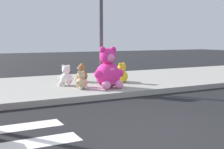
% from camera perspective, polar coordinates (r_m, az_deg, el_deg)
% --- Properties ---
extents(ground_plane, '(60.00, 60.00, 0.00)m').
position_cam_1_polar(ground_plane, '(4.74, 10.23, -11.88)').
color(ground_plane, black).
extents(sidewalk, '(28.00, 4.40, 0.15)m').
position_cam_1_polar(sidewalk, '(9.28, -9.77, -2.19)').
color(sidewalk, '#9E9B93').
rests_on(sidewalk, ground_plane).
extents(sign_pole, '(0.56, 0.11, 3.20)m').
position_cam_1_polar(sign_pole, '(8.80, -2.09, 9.00)').
color(sign_pole, '#4C4C51').
rests_on(sign_pole, sidewalk).
extents(plush_pink_large, '(0.90, 0.78, 1.16)m').
position_cam_1_polar(plush_pink_large, '(8.29, -0.68, 0.59)').
color(plush_pink_large, '#F22D93').
rests_on(plush_pink_large, sidewalk).
extents(plush_tan, '(0.39, 0.35, 0.50)m').
position_cam_1_polar(plush_tan, '(8.17, -5.85, -1.38)').
color(plush_tan, tan).
rests_on(plush_tan, sidewalk).
extents(plush_brown, '(0.41, 0.46, 0.59)m').
position_cam_1_polar(plush_brown, '(9.58, -5.90, 0.04)').
color(plush_brown, olive).
rests_on(plush_brown, sidewalk).
extents(plush_teal, '(0.38, 0.37, 0.53)m').
position_cam_1_polar(plush_teal, '(9.80, 0.12, 0.08)').
color(plush_teal, teal).
rests_on(plush_teal, sidewalk).
extents(plush_yellow, '(0.47, 0.45, 0.63)m').
position_cam_1_polar(plush_yellow, '(9.35, 1.83, 0.01)').
color(plush_yellow, yellow).
rests_on(plush_yellow, sidewalk).
extents(plush_white, '(0.44, 0.44, 0.62)m').
position_cam_1_polar(plush_white, '(8.85, -8.88, -0.51)').
color(plush_white, white).
rests_on(plush_white, sidewalk).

